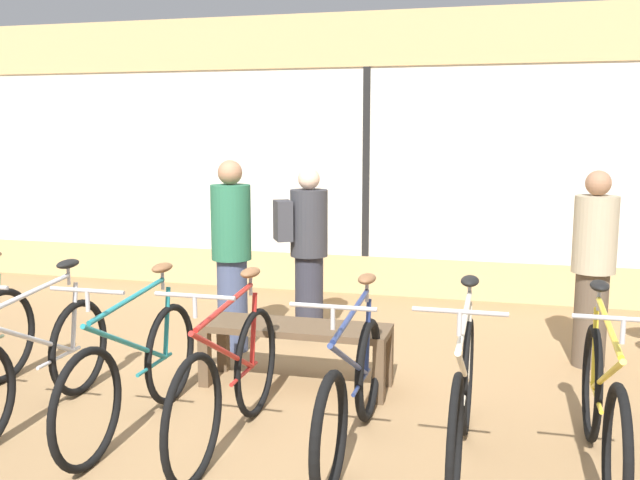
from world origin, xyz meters
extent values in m
plane|color=#99754C|center=(0.00, 0.00, 0.00)|extent=(24.00, 24.00, 0.00)
cube|color=tan|center=(0.00, 4.01, 0.23)|extent=(12.00, 0.08, 0.45)
cube|color=silver|center=(0.00, 4.01, 1.52)|extent=(12.00, 0.04, 2.15)
cube|color=tan|center=(0.00, 4.01, 2.90)|extent=(12.00, 0.08, 0.60)
cube|color=black|center=(0.00, 3.98, 1.52)|extent=(0.08, 0.02, 2.15)
torus|color=black|center=(-2.08, 0.41, 0.36)|extent=(0.05, 0.72, 0.72)
torus|color=black|center=(-1.38, 0.34, 0.35)|extent=(0.05, 0.70, 0.70)
cylinder|color=#BCBCC1|center=(-1.38, -0.23, 0.59)|extent=(0.03, 0.99, 0.51)
cylinder|color=#BCBCC1|center=(-1.38, 0.30, 0.59)|extent=(0.03, 0.11, 0.49)
cylinder|color=#BCBCC1|center=(-1.38, -0.20, 0.86)|extent=(0.03, 0.92, 0.10)
cylinder|color=#BCBCC1|center=(-1.38, 0.10, 0.35)|extent=(0.03, 0.48, 0.03)
cylinder|color=#B2B2B7|center=(-1.38, 0.26, 0.90)|extent=(0.02, 0.02, 0.14)
ellipsoid|color=black|center=(-1.38, 0.26, 0.98)|extent=(0.11, 0.22, 0.06)
torus|color=black|center=(-0.67, 0.36, 0.35)|extent=(0.05, 0.70, 0.70)
torus|color=black|center=(-0.67, -0.67, 0.35)|extent=(0.05, 0.70, 0.70)
cylinder|color=#1E7A7F|center=(-0.67, -0.19, 0.59)|extent=(0.03, 0.97, 0.51)
cylinder|color=#1E7A7F|center=(-0.67, 0.32, 0.59)|extent=(0.03, 0.11, 0.49)
cylinder|color=#1E7A7F|center=(-0.67, -0.16, 0.87)|extent=(0.03, 0.89, 0.10)
cylinder|color=#1E7A7F|center=(-0.67, 0.13, 0.35)|extent=(0.03, 0.47, 0.03)
cylinder|color=#B2B2B7|center=(-0.67, 0.28, 0.90)|extent=(0.02, 0.02, 0.14)
ellipsoid|color=brown|center=(-0.67, 0.28, 0.98)|extent=(0.11, 0.22, 0.06)
cylinder|color=#B2B2B7|center=(-0.67, -0.61, 0.96)|extent=(0.02, 0.02, 0.12)
cylinder|color=#ADADB2|center=(-0.67, -0.61, 1.02)|extent=(0.46, 0.02, 0.02)
torus|color=black|center=(-0.01, 0.30, 0.36)|extent=(0.04, 0.73, 0.73)
torus|color=black|center=(-0.01, -0.68, 0.36)|extent=(0.04, 0.73, 0.73)
cylinder|color=red|center=(-0.01, -0.23, 0.60)|extent=(0.03, 0.92, 0.51)
cylinder|color=red|center=(-0.01, 0.26, 0.60)|extent=(0.03, 0.11, 0.49)
cylinder|color=red|center=(-0.01, -0.20, 0.88)|extent=(0.03, 0.85, 0.10)
cylinder|color=red|center=(-0.01, 0.08, 0.36)|extent=(0.03, 0.44, 0.03)
cylinder|color=#B2B2B7|center=(-0.01, 0.22, 0.91)|extent=(0.02, 0.02, 0.14)
ellipsoid|color=brown|center=(-0.01, 0.22, 0.99)|extent=(0.11, 0.22, 0.06)
cylinder|color=#B2B2B7|center=(-0.01, -0.62, 0.97)|extent=(0.02, 0.02, 0.12)
cylinder|color=#ADADB2|center=(-0.01, -0.62, 1.03)|extent=(0.46, 0.02, 0.02)
torus|color=black|center=(0.73, 0.43, 0.34)|extent=(0.06, 0.68, 0.68)
torus|color=black|center=(0.73, -0.63, 0.34)|extent=(0.06, 0.68, 0.68)
cylinder|color=navy|center=(0.73, -0.14, 0.58)|extent=(0.03, 0.99, 0.51)
cylinder|color=navy|center=(0.73, 0.39, 0.58)|extent=(0.03, 0.11, 0.49)
cylinder|color=navy|center=(0.73, -0.11, 0.85)|extent=(0.03, 0.91, 0.10)
cylinder|color=navy|center=(0.73, 0.19, 0.34)|extent=(0.03, 0.48, 0.03)
cylinder|color=#B2B2B7|center=(0.73, 0.35, 0.89)|extent=(0.02, 0.02, 0.14)
ellipsoid|color=brown|center=(0.73, 0.35, 0.97)|extent=(0.11, 0.22, 0.06)
cylinder|color=#B2B2B7|center=(0.73, -0.57, 0.95)|extent=(0.02, 0.02, 0.12)
cylinder|color=#ADADB2|center=(0.73, -0.57, 1.01)|extent=(0.46, 0.02, 0.02)
torus|color=black|center=(1.37, 0.38, 0.37)|extent=(0.04, 0.74, 0.74)
torus|color=black|center=(1.37, -0.68, 0.37)|extent=(0.04, 0.74, 0.74)
cylinder|color=beige|center=(1.37, -0.19, 0.61)|extent=(0.03, 0.99, 0.51)
cylinder|color=beige|center=(1.37, 0.34, 0.61)|extent=(0.03, 0.11, 0.49)
cylinder|color=beige|center=(1.37, -0.16, 0.88)|extent=(0.03, 0.92, 0.10)
cylinder|color=beige|center=(1.37, 0.14, 0.37)|extent=(0.03, 0.48, 0.03)
cylinder|color=#B2B2B7|center=(1.37, 0.30, 0.92)|extent=(0.02, 0.02, 0.14)
ellipsoid|color=black|center=(1.37, 0.30, 1.00)|extent=(0.11, 0.22, 0.06)
cylinder|color=#B2B2B7|center=(1.37, -0.62, 0.98)|extent=(0.02, 0.02, 0.12)
cylinder|color=#ADADB2|center=(1.37, -0.62, 1.04)|extent=(0.46, 0.02, 0.02)
torus|color=black|center=(2.12, 0.47, 0.36)|extent=(0.05, 0.72, 0.72)
torus|color=black|center=(2.12, -0.59, 0.36)|extent=(0.05, 0.72, 0.72)
cylinder|color=gold|center=(2.12, -0.10, 0.60)|extent=(0.03, 1.00, 0.51)
cylinder|color=gold|center=(2.12, 0.43, 0.60)|extent=(0.03, 0.11, 0.49)
cylinder|color=gold|center=(2.12, -0.07, 0.88)|extent=(0.03, 0.93, 0.10)
cylinder|color=gold|center=(2.12, 0.23, 0.36)|extent=(0.03, 0.48, 0.03)
cylinder|color=#B2B2B7|center=(2.12, 0.39, 0.91)|extent=(0.02, 0.02, 0.14)
ellipsoid|color=black|center=(2.12, 0.39, 0.99)|extent=(0.11, 0.22, 0.06)
cylinder|color=#B2B2B7|center=(2.12, -0.53, 0.97)|extent=(0.02, 0.02, 0.12)
cylinder|color=#ADADB2|center=(2.12, -0.53, 1.03)|extent=(0.46, 0.02, 0.02)
cube|color=brown|center=(0.09, 0.89, 0.45)|extent=(1.40, 0.44, 0.05)
cube|color=brown|center=(-0.57, 0.71, 0.21)|extent=(0.08, 0.08, 0.42)
cube|color=brown|center=(0.75, 0.71, 0.21)|extent=(0.08, 0.08, 0.42)
cube|color=brown|center=(-0.57, 1.07, 0.21)|extent=(0.08, 0.08, 0.42)
cube|color=brown|center=(0.75, 1.07, 0.21)|extent=(0.08, 0.08, 0.42)
cylinder|color=#424C6B|center=(-0.69, 1.59, 0.40)|extent=(0.33, 0.33, 0.81)
cylinder|color=#286647|center=(-0.69, 1.59, 1.13)|extent=(0.44, 0.44, 0.64)
sphere|color=#9E7051|center=(-0.69, 1.59, 1.55)|extent=(0.21, 0.21, 0.21)
cylinder|color=#2D2D38|center=(-0.16, 2.15, 0.38)|extent=(0.35, 0.35, 0.76)
cylinder|color=#333338|center=(-0.16, 2.15, 1.07)|extent=(0.46, 0.46, 0.61)
sphere|color=beige|center=(-0.16, 2.15, 1.47)|extent=(0.20, 0.20, 0.20)
cube|color=#38383D|center=(-0.37, 2.03, 1.10)|extent=(0.24, 0.28, 0.36)
cylinder|color=brown|center=(2.26, 1.95, 0.39)|extent=(0.35, 0.35, 0.78)
cylinder|color=tan|center=(2.26, 1.95, 1.08)|extent=(0.46, 0.46, 0.61)
sphere|color=#9E7051|center=(2.26, 1.95, 1.49)|extent=(0.20, 0.20, 0.20)
camera|label=1|loc=(1.58, -4.02, 1.91)|focal=40.00mm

